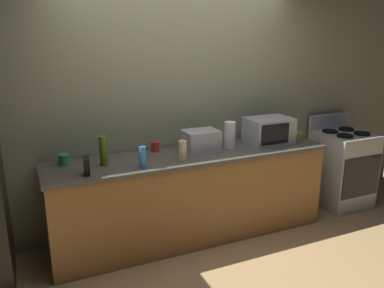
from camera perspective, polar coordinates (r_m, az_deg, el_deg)
ground_plane at (r=3.87m, az=2.52°, el=-15.92°), size 8.00×8.00×0.00m
back_wall at (r=4.09m, az=-2.37°, el=6.16°), size 6.40×0.10×2.70m
counter_run at (r=3.98m, az=0.00°, el=-7.62°), size 2.84×0.64×0.90m
stove_range at (r=5.08m, az=21.10°, el=-3.33°), size 0.60×0.61×1.08m
microwave at (r=4.28m, az=11.20°, el=2.01°), size 0.48×0.35×0.27m
toaster_oven at (r=3.90m, az=1.33°, el=0.50°), size 0.34×0.26×0.21m
paper_towel_roll at (r=4.03m, az=5.56°, el=1.37°), size 0.12×0.12×0.27m
cordless_phone at (r=3.36m, az=-15.21°, el=-3.15°), size 0.06×0.12×0.15m
bottle_olive_oil at (r=3.54m, az=-12.87°, el=-0.99°), size 0.07×0.07×0.27m
bottle_spray_cleaner at (r=3.43m, az=-7.27°, el=-1.91°), size 0.06×0.06×0.20m
bottle_hand_soap at (r=3.61m, az=-1.38°, el=-0.94°), size 0.07×0.07×0.19m
mug_yellow at (r=4.46m, az=15.14°, el=1.11°), size 0.08×0.08×0.09m
mug_red at (r=3.91m, az=-5.44°, el=-0.40°), size 0.08×0.08×0.10m
mug_green at (r=3.67m, az=-18.25°, el=-2.22°), size 0.09×0.09×0.10m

